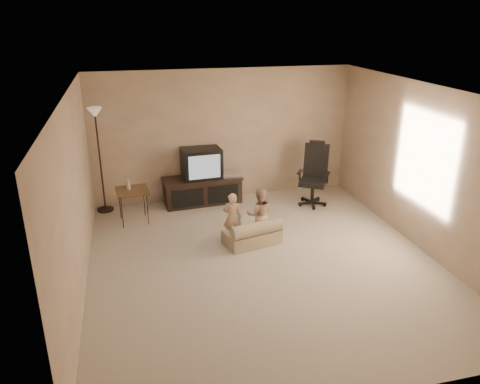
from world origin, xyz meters
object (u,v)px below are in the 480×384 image
at_px(floor_lamp, 97,137).
at_px(toddler_left, 232,217).
at_px(toddler_right, 259,214).
at_px(tv_stand, 202,181).
at_px(child_sofa, 253,234).
at_px(side_table, 132,191).
at_px(office_chair, 314,182).

relative_size(floor_lamp, toddler_left, 2.33).
distance_m(floor_lamp, toddler_right, 3.20).
distance_m(tv_stand, floor_lamp, 2.06).
relative_size(child_sofa, toddler_left, 1.16).
relative_size(toddler_left, toddler_right, 0.95).
relative_size(side_table, toddler_left, 0.98).
bearing_deg(side_table, tv_stand, 23.16).
relative_size(tv_stand, office_chair, 1.28).
bearing_deg(toddler_right, side_table, -21.23).
height_order(tv_stand, toddler_right, tv_stand).
bearing_deg(office_chair, floor_lamp, -156.69).
height_order(floor_lamp, child_sofa, floor_lamp).
height_order(office_chair, child_sofa, office_chair).
xyz_separation_m(office_chair, side_table, (-3.37, -0.02, 0.14)).
distance_m(side_table, toddler_left, 1.91).
height_order(tv_stand, side_table, tv_stand).
xyz_separation_m(side_table, child_sofa, (1.81, -1.35, -0.40)).
distance_m(floor_lamp, toddler_left, 2.86).
relative_size(side_table, child_sofa, 0.84).
bearing_deg(toddler_left, floor_lamp, -24.16).
height_order(office_chair, toddler_left, office_chair).
bearing_deg(side_table, office_chair, 0.41).
xyz_separation_m(floor_lamp, toddler_left, (2.02, -1.78, -0.99)).
relative_size(office_chair, toddler_right, 1.38).
bearing_deg(child_sofa, office_chair, 27.68).
relative_size(floor_lamp, toddler_right, 2.21).
relative_size(side_table, floor_lamp, 0.42).
height_order(tv_stand, toddler_left, tv_stand).
bearing_deg(toddler_right, tv_stand, -60.24).
bearing_deg(child_sofa, toddler_left, 132.17).
distance_m(tv_stand, side_table, 1.45).
bearing_deg(office_chair, toddler_right, -107.41).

